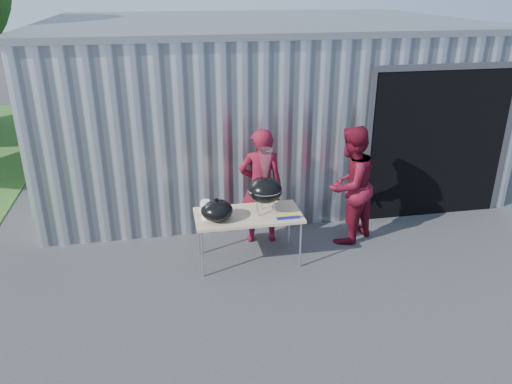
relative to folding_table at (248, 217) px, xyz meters
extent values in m
plane|color=#323235|center=(0.09, -0.71, -0.71)|extent=(80.00, 80.00, 0.00)
cube|color=silver|center=(0.89, 3.99, 0.79)|extent=(8.00, 6.00, 3.00)
cube|color=slate|center=(0.89, 3.99, 2.34)|extent=(8.20, 6.20, 0.10)
cube|color=black|center=(3.39, 1.56, 0.54)|extent=(2.40, 1.20, 2.50)
cube|color=#4C4C51|center=(3.39, 0.99, 1.84)|extent=(2.52, 0.08, 0.10)
cube|color=tan|center=(0.00, 0.00, 0.02)|extent=(1.50, 0.75, 0.04)
cylinder|color=silver|center=(-0.69, -0.32, -0.35)|extent=(0.03, 0.03, 0.71)
cylinder|color=silver|center=(0.69, -0.32, -0.35)|extent=(0.03, 0.03, 0.71)
cylinder|color=silver|center=(-0.69, 0.31, -0.35)|extent=(0.03, 0.03, 0.71)
cylinder|color=silver|center=(0.69, 0.31, -0.35)|extent=(0.03, 0.03, 0.71)
ellipsoid|color=black|center=(0.24, 0.00, 0.39)|extent=(0.48, 0.48, 0.36)
cylinder|color=silver|center=(0.24, 0.00, 0.40)|extent=(0.49, 0.49, 0.02)
cylinder|color=silver|center=(0.24, 0.00, 0.42)|extent=(0.46, 0.46, 0.01)
cylinder|color=silver|center=(0.24, 0.14, 0.16)|extent=(0.02, 0.02, 0.24)
cylinder|color=silver|center=(0.12, -0.07, 0.16)|extent=(0.02, 0.02, 0.24)
cylinder|color=silver|center=(0.36, -0.07, 0.16)|extent=(0.02, 0.02, 0.24)
cylinder|color=#D0714A|center=(0.09, 0.00, 0.43)|extent=(0.02, 0.14, 0.02)
cylinder|color=#D0714A|center=(0.13, 0.00, 0.43)|extent=(0.02, 0.14, 0.02)
cylinder|color=#D0714A|center=(0.17, 0.00, 0.43)|extent=(0.02, 0.14, 0.02)
cylinder|color=#D0714A|center=(0.20, 0.00, 0.43)|extent=(0.02, 0.14, 0.02)
cylinder|color=#D0714A|center=(0.24, 0.00, 0.43)|extent=(0.02, 0.14, 0.02)
cylinder|color=#D0714A|center=(0.28, 0.00, 0.43)|extent=(0.02, 0.14, 0.02)
cylinder|color=#D0714A|center=(0.32, 0.00, 0.43)|extent=(0.02, 0.14, 0.02)
cylinder|color=#D0714A|center=(0.35, 0.00, 0.43)|extent=(0.02, 0.14, 0.02)
cylinder|color=#D0714A|center=(0.39, 0.00, 0.43)|extent=(0.02, 0.14, 0.02)
cone|color=silver|center=(0.24, 0.00, 0.72)|extent=(0.20, 0.20, 0.55)
ellipsoid|color=black|center=(-0.45, -0.10, 0.18)|extent=(0.44, 0.44, 0.29)
cylinder|color=black|center=(-0.45, -0.10, 0.34)|extent=(0.05, 0.05, 0.03)
cylinder|color=white|center=(-0.60, -0.05, 0.18)|extent=(0.12, 0.12, 0.28)
cube|color=white|center=(-0.55, 0.24, 0.09)|extent=(0.20, 0.15, 0.10)
cube|color=#181692|center=(0.52, -0.25, 0.07)|extent=(0.32, 0.06, 0.05)
cube|color=yellow|center=(0.52, -0.25, 0.10)|extent=(0.32, 0.06, 0.01)
imported|color=maroon|center=(0.30, 0.59, 0.20)|extent=(0.69, 0.48, 1.82)
imported|color=maroon|center=(1.64, 0.36, 0.21)|extent=(1.13, 1.08, 1.84)
camera|label=1|loc=(-1.09, -6.26, 3.06)|focal=35.00mm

